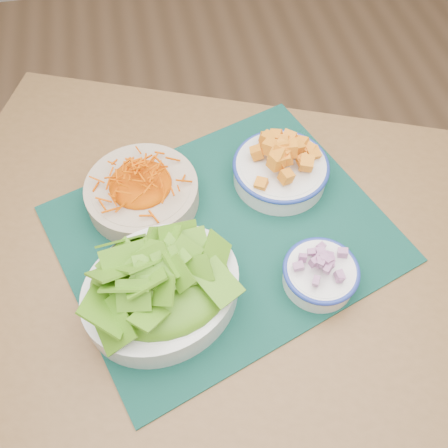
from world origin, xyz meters
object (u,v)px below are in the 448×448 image
table (240,278)px  squash_bowl (281,166)px  onion_bowl (321,272)px  placemat (224,233)px  lettuce_bowl (161,286)px  carrot_bowl (141,189)px

table → squash_bowl: squash_bowl is taller
squash_bowl → table: bearing=-125.5°
onion_bowl → placemat: bearing=137.4°
squash_bowl → lettuce_bowl: size_ratio=0.68×
onion_bowl → table: bearing=145.5°
lettuce_bowl → onion_bowl: size_ratio=2.56×
placemat → lettuce_bowl: size_ratio=1.72×
placemat → squash_bowl: bearing=19.1°
carrot_bowl → lettuce_bowl: bearing=-87.1°
table → squash_bowl: (0.11, 0.16, 0.14)m
table → squash_bowl: size_ratio=6.11×
squash_bowl → carrot_bowl: bearing=-179.6°
squash_bowl → onion_bowl: 0.24m
squash_bowl → lettuce_bowl: lettuce_bowl is taller
table → lettuce_bowl: 0.23m
table → carrot_bowl: size_ratio=5.29×
lettuce_bowl → onion_bowl: bearing=-26.8°
table → carrot_bowl: (-0.17, 0.16, 0.14)m
placemat → lettuce_bowl: 0.19m
placemat → onion_bowl: size_ratio=4.39×
table → carrot_bowl: 0.27m
lettuce_bowl → squash_bowl: bearing=16.7°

